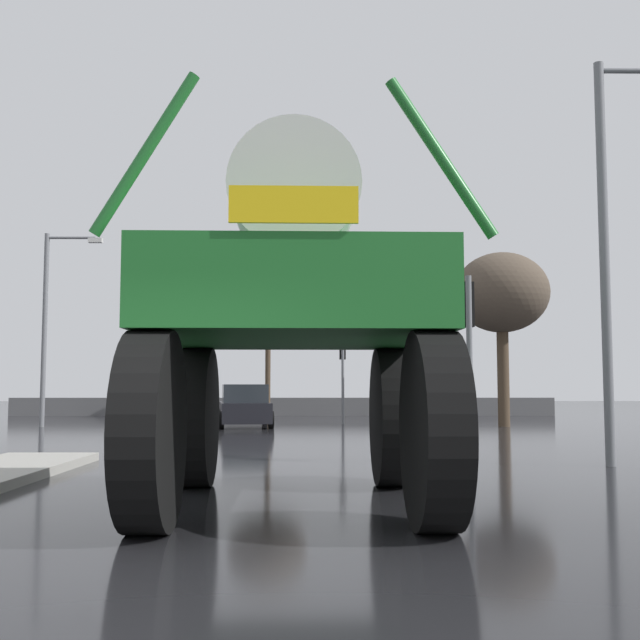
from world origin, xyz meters
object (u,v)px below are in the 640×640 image
object	(u,v)px
oversize_sprayer	(294,319)
streetlight_far_left	(50,317)
traffic_signal_far_right	(211,355)
sedan_ahead	(244,407)
traffic_signal_near_right	(467,327)
bare_tree_right	(502,294)
bare_tree_far_center	(268,289)
streetlight_near_right	(613,236)
traffic_signal_far_left	(343,359)

from	to	relation	value
oversize_sprayer	streetlight_far_left	distance (m)	21.26
traffic_signal_far_right	streetlight_far_left	world-z (taller)	streetlight_far_left
oversize_sprayer	sedan_ahead	world-z (taller)	oversize_sprayer
sedan_ahead	traffic_signal_near_right	world-z (taller)	traffic_signal_near_right
sedan_ahead	bare_tree_right	size ratio (longest dim) A/B	0.68
bare_tree_far_center	streetlight_near_right	bearing A→B (deg)	-71.28
bare_tree_right	streetlight_far_left	bearing A→B (deg)	179.98
traffic_signal_near_right	bare_tree_far_center	bearing A→B (deg)	102.58
traffic_signal_far_left	streetlight_near_right	world-z (taller)	streetlight_near_right
oversize_sprayer	traffic_signal_far_left	size ratio (longest dim) A/B	1.63
oversize_sprayer	streetlight_far_left	world-z (taller)	streetlight_far_left
streetlight_near_right	bare_tree_far_center	xyz separation A→B (m)	(-7.51, 22.17, 1.77)
oversize_sprayer	bare_tree_far_center	size ratio (longest dim) A/B	0.75
traffic_signal_far_left	traffic_signal_far_right	world-z (taller)	traffic_signal_far_right
traffic_signal_far_left	streetlight_far_left	world-z (taller)	streetlight_far_left
oversize_sprayer	bare_tree_right	xyz separation A→B (m)	(7.20, 19.06, 2.58)
bare_tree_right	traffic_signal_far_left	bearing A→B (deg)	156.76
oversize_sprayer	traffic_signal_far_right	distance (m)	21.84
traffic_signal_far_right	sedan_ahead	bearing A→B (deg)	-58.35
traffic_signal_far_left	bare_tree_right	xyz separation A→B (m)	(5.73, -2.46, 2.31)
traffic_signal_far_right	traffic_signal_far_left	bearing A→B (deg)	0.04
traffic_signal_far_right	oversize_sprayer	bearing A→B (deg)	-80.20
traffic_signal_far_left	bare_tree_right	bearing A→B (deg)	-23.24
traffic_signal_far_right	bare_tree_right	distance (m)	11.39
sedan_ahead	bare_tree_right	world-z (taller)	bare_tree_right
oversize_sprayer	streetlight_near_right	size ratio (longest dim) A/B	0.76
traffic_signal_far_left	bare_tree_far_center	distance (m)	7.12
sedan_ahead	streetlight_far_left	bearing A→B (deg)	81.85
traffic_signal_near_right	traffic_signal_far_right	bearing A→B (deg)	112.48
traffic_signal_far_right	streetlight_near_right	distance (m)	19.38
sedan_ahead	traffic_signal_near_right	size ratio (longest dim) A/B	1.24
oversize_sprayer	streetlight_far_left	size ratio (longest dim) A/B	0.80
traffic_signal_far_right	bare_tree_far_center	world-z (taller)	bare_tree_far_center
streetlight_far_left	bare_tree_far_center	world-z (taller)	bare_tree_far_center
sedan_ahead	bare_tree_far_center	world-z (taller)	bare_tree_far_center
traffic_signal_far_left	sedan_ahead	bearing A→B (deg)	-145.59
streetlight_far_left	streetlight_near_right	bearing A→B (deg)	-43.79
streetlight_near_right	bare_tree_right	distance (m)	14.47
traffic_signal_far_right	traffic_signal_near_right	bearing A→B (deg)	-67.52
sedan_ahead	oversize_sprayer	bearing A→B (deg)	178.73
oversize_sprayer	streetlight_far_left	xyz separation A→B (m)	(-9.26, 19.07, 1.73)
bare_tree_far_center	traffic_signal_near_right	bearing A→B (deg)	-77.42
streetlight_near_right	streetlight_far_left	bearing A→B (deg)	136.21
sedan_ahead	streetlight_near_right	world-z (taller)	streetlight_near_right
oversize_sprayer	sedan_ahead	bearing A→B (deg)	5.54
oversize_sprayer	streetlight_far_left	bearing A→B (deg)	24.90
oversize_sprayer	traffic_signal_far_right	xyz separation A→B (m)	(-3.72, 21.52, 0.45)
streetlight_far_left	traffic_signal_far_left	bearing A→B (deg)	12.90
sedan_ahead	traffic_signal_far_right	xyz separation A→B (m)	(-1.54, 2.49, 1.98)
traffic_signal_far_right	streetlight_far_left	size ratio (longest dim) A/B	0.53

